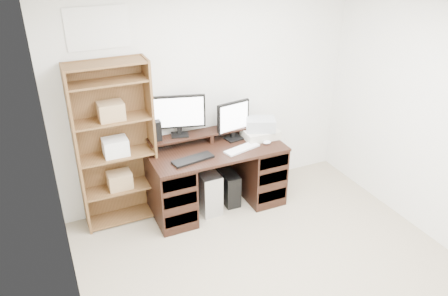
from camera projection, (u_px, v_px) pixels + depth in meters
room at (311, 177)px, 3.28m from camera, size 3.54×4.04×2.54m
desk at (216, 176)px, 4.98m from camera, size 1.50×0.70×0.75m
riser_shelf at (209, 133)px, 4.94m from camera, size 1.40×0.22×0.12m
monitor_wide at (179, 113)px, 4.72m from camera, size 0.57×0.21×0.46m
monitor_small at (233, 119)px, 4.92m from camera, size 0.41×0.18×0.45m
speaker at (157, 131)px, 4.67m from camera, size 0.09×0.09×0.22m
keyboard_black at (193, 159)px, 4.56m from camera, size 0.46×0.22×0.02m
keyboard_white at (242, 149)px, 4.78m from camera, size 0.44×0.23×0.02m
mouse at (267, 142)px, 4.90m from camera, size 0.11×0.09×0.04m
printer at (260, 134)px, 5.04m from camera, size 0.40×0.31×0.10m
basket at (261, 124)px, 4.98m from camera, size 0.39×0.34×0.14m
tower_silver at (206, 188)px, 5.01m from camera, size 0.23×0.50×0.49m
tower_black at (228, 186)px, 5.15m from camera, size 0.18×0.40×0.39m
bookshelf at (115, 144)px, 4.52m from camera, size 0.80×0.30×1.80m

